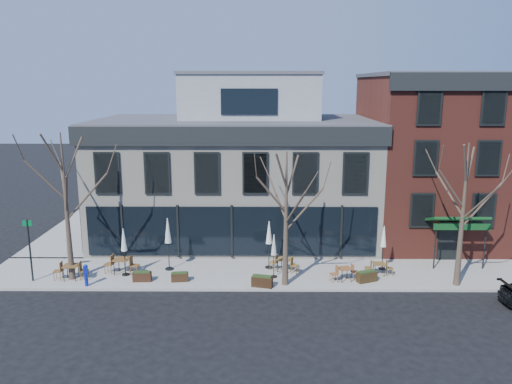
{
  "coord_description": "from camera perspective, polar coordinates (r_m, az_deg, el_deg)",
  "views": [
    {
      "loc": [
        1.62,
        -28.51,
        10.5
      ],
      "look_at": [
        1.43,
        2.0,
        3.84
      ],
      "focal_mm": 35.0,
      "sensor_mm": 36.0,
      "label": 1
    }
  ],
  "objects": [
    {
      "name": "sidewalk_front",
      "position": [
        28.4,
        3.67,
        -9.26
      ],
      "size": [
        33.5,
        4.7,
        0.15
      ],
      "primitive_type": "cube",
      "color": "gray",
      "rests_on": "ground"
    },
    {
      "name": "cafe_set_4",
      "position": [
        27.43,
        10.09,
        -9.06
      ],
      "size": [
        1.69,
        0.81,
        0.87
      ],
      "color": "brown",
      "rests_on": "sidewalk_front"
    },
    {
      "name": "ground",
      "position": [
        30.43,
        -2.74,
        -7.89
      ],
      "size": [
        120.0,
        120.0,
        0.0
      ],
      "primitive_type": "plane",
      "color": "black",
      "rests_on": "ground"
    },
    {
      "name": "sign_pole",
      "position": [
        29.04,
        -24.45,
        -5.7
      ],
      "size": [
        0.5,
        0.1,
        3.4
      ],
      "color": "black",
      "rests_on": "sidewalk_front"
    },
    {
      "name": "cafe_set_0",
      "position": [
        28.91,
        -20.39,
        -8.4
      ],
      "size": [
        1.89,
        0.79,
        0.99
      ],
      "color": "brown",
      "rests_on": "sidewalk_front"
    },
    {
      "name": "umbrella_2",
      "position": [
        28.3,
        1.5,
        -4.93
      ],
      "size": [
        0.45,
        0.45,
        2.78
      ],
      "color": "black",
      "rests_on": "sidewalk_front"
    },
    {
      "name": "tree_right",
      "position": [
        27.49,
        22.58,
        -2.29
      ],
      "size": [
        3.72,
        3.77,
        7.48
      ],
      "color": "#382B21",
      "rests_on": "sidewalk_front"
    },
    {
      "name": "corner_building",
      "position": [
        34.11,
        -2.25,
        2.55
      ],
      "size": [
        18.39,
        10.39,
        11.1
      ],
      "color": "beige",
      "rests_on": "ground"
    },
    {
      "name": "cafe_set_3",
      "position": [
        28.29,
        3.23,
        -8.16
      ],
      "size": [
        1.73,
        1.1,
        0.9
      ],
      "color": "brown",
      "rests_on": "sidewalk_front"
    },
    {
      "name": "planter_0",
      "position": [
        27.68,
        -12.88,
        -9.37
      ],
      "size": [
        0.98,
        0.43,
        0.54
      ],
      "color": "black",
      "rests_on": "sidewalk_front"
    },
    {
      "name": "cafe_set_1",
      "position": [
        28.88,
        -15.09,
        -7.99
      ],
      "size": [
        2.05,
        0.91,
        1.06
      ],
      "color": "brown",
      "rests_on": "sidewalk_front"
    },
    {
      "name": "planter_2",
      "position": [
        26.31,
        0.71,
        -10.15
      ],
      "size": [
        1.16,
        0.67,
        0.61
      ],
      "color": "black",
      "rests_on": "sidewalk_front"
    },
    {
      "name": "umbrella_4",
      "position": [
        29.05,
        14.38,
        -5.21
      ],
      "size": [
        0.41,
        0.41,
        2.55
      ],
      "color": "black",
      "rests_on": "sidewalk_front"
    },
    {
      "name": "umbrella_1",
      "position": [
        28.44,
        -10.03,
        -4.67
      ],
      "size": [
        0.48,
        0.48,
        3.03
      ],
      "color": "black",
      "rests_on": "sidewalk_front"
    },
    {
      "name": "call_box",
      "position": [
        27.71,
        -18.86,
        -8.89
      ],
      "size": [
        0.24,
        0.24,
        1.22
      ],
      "color": "#0D21AB",
      "rests_on": "sidewalk_front"
    },
    {
      "name": "planter_3",
      "position": [
        27.56,
        12.54,
        -9.39
      ],
      "size": [
        1.16,
        0.81,
        0.6
      ],
      "color": "#312310",
      "rests_on": "sidewalk_front"
    },
    {
      "name": "red_brick_building",
      "position": [
        35.71,
        18.98,
        3.81
      ],
      "size": [
        8.2,
        11.78,
        11.18
      ],
      "color": "maroon",
      "rests_on": "ground"
    },
    {
      "name": "umbrella_0",
      "position": [
        28.19,
        -14.87,
        -5.58
      ],
      "size": [
        0.43,
        0.43,
        2.68
      ],
      "color": "black",
      "rests_on": "sidewalk_front"
    },
    {
      "name": "planter_1",
      "position": [
        27.3,
        -8.7,
        -9.55
      ],
      "size": [
        0.94,
        0.46,
        0.51
      ],
      "color": "black",
      "rests_on": "sidewalk_front"
    },
    {
      "name": "sidewalk_side",
      "position": [
        38.28,
        -19.36,
        -4.21
      ],
      "size": [
        4.5,
        12.0,
        0.15
      ],
      "primitive_type": "cube",
      "color": "gray",
      "rests_on": "ground"
    },
    {
      "name": "cafe_set_5",
      "position": [
        28.58,
        13.86,
        -8.38
      ],
      "size": [
        1.59,
        0.66,
        0.83
      ],
      "color": "brown",
      "rests_on": "sidewalk_front"
    },
    {
      "name": "umbrella_3",
      "position": [
        27.05,
        2.06,
        -6.32
      ],
      "size": [
        0.39,
        0.39,
        2.43
      ],
      "color": "black",
      "rests_on": "sidewalk_front"
    },
    {
      "name": "tree_corner",
      "position": [
        27.96,
        -20.85,
        -1.43
      ],
      "size": [
        3.93,
        3.98,
        7.92
      ],
      "color": "#382B21",
      "rests_on": "sidewalk_front"
    },
    {
      "name": "tree_mid",
      "position": [
        25.54,
        3.47,
        -2.94
      ],
      "size": [
        3.5,
        3.55,
        7.04
      ],
      "color": "#382B21",
      "rests_on": "sidewalk_front"
    }
  ]
}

